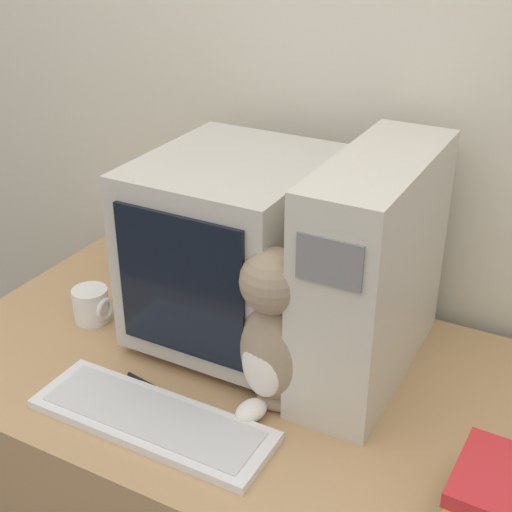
% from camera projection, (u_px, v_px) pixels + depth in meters
% --- Properties ---
extents(wall_back, '(7.00, 0.05, 2.50)m').
position_uv_depth(wall_back, '(341.00, 97.00, 1.67)').
color(wall_back, beige).
rests_on(wall_back, ground_plane).
extents(desk, '(1.40, 0.79, 0.76)m').
position_uv_depth(desk, '(249.00, 498.00, 1.72)').
color(desk, tan).
rests_on(desk, ground_plane).
extents(crt_monitor, '(0.36, 0.43, 0.42)m').
position_uv_depth(crt_monitor, '(233.00, 247.00, 1.58)').
color(crt_monitor, '#BCB7AD').
rests_on(crt_monitor, desk).
extents(computer_tower, '(0.17, 0.48, 0.48)m').
position_uv_depth(computer_tower, '(373.00, 270.00, 1.44)').
color(computer_tower, beige).
rests_on(computer_tower, desk).
extents(keyboard, '(0.49, 0.16, 0.02)m').
position_uv_depth(keyboard, '(152.00, 419.00, 1.38)').
color(keyboard, silver).
rests_on(keyboard, desk).
extents(cat, '(0.27, 0.23, 0.35)m').
position_uv_depth(cat, '(278.00, 336.00, 1.38)').
color(cat, gray).
rests_on(cat, desk).
extents(book_stack, '(0.14, 0.20, 0.10)m').
position_uv_depth(book_stack, '(493.00, 496.00, 1.16)').
color(book_stack, '#383333').
rests_on(book_stack, desk).
extents(pen, '(0.15, 0.03, 0.01)m').
position_uv_depth(pen, '(154.00, 387.00, 1.48)').
color(pen, black).
rests_on(pen, desk).
extents(mug, '(0.09, 0.09, 0.08)m').
position_uv_depth(mug, '(92.00, 305.00, 1.70)').
color(mug, white).
rests_on(mug, desk).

